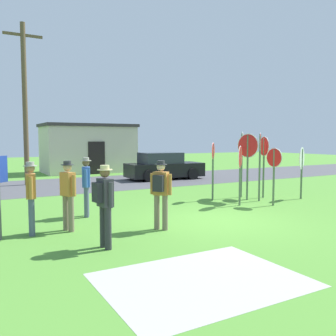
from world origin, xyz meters
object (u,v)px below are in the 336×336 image
object	(u,v)px
stop_sign_far_back	(264,156)
parked_car_on_street	(164,167)
stop_sign_nearest	(260,155)
stop_sign_rear_left	(240,165)
stop_sign_leaning_left	(248,154)
person_near_signs	(86,183)
stop_sign_tallest	(213,162)
person_with_sunhat	(104,200)
utility_pole	(25,101)
person_in_teal	(31,194)
stop_sign_rear_right	(302,164)
person_in_dark_shirt	(161,190)
stop_sign_center_cluster	(242,152)
stop_sign_low_front	(274,167)
person_on_left	(68,192)

from	to	relation	value
stop_sign_far_back	parked_car_on_street	bearing A→B (deg)	91.91
stop_sign_nearest	stop_sign_rear_left	distance (m)	1.30
stop_sign_leaning_left	person_near_signs	xyz separation A→B (m)	(-6.08, 0.08, -0.74)
stop_sign_tallest	person_with_sunhat	xyz separation A→B (m)	(-5.53, -3.74, -0.42)
utility_pole	person_near_signs	world-z (taller)	utility_pole
utility_pole	stop_sign_nearest	size ratio (longest dim) A/B	3.13
person_in_teal	stop_sign_leaning_left	bearing A→B (deg)	9.20
utility_pole	stop_sign_tallest	xyz separation A→B (m)	(5.33, -8.13, -2.68)
utility_pole	person_in_teal	size ratio (longest dim) A/B	4.52
stop_sign_rear_left	person_in_teal	xyz separation A→B (m)	(-6.81, -0.50, -0.41)
parked_car_on_street	stop_sign_rear_left	size ratio (longest dim) A/B	2.15
person_in_teal	stop_sign_rear_left	bearing A→B (deg)	4.21
stop_sign_rear_right	person_near_signs	bearing A→B (deg)	173.57
person_in_dark_shirt	stop_sign_tallest	bearing A→B (deg)	37.93
stop_sign_rear_right	stop_sign_center_cluster	xyz separation A→B (m)	(-1.72, 1.40, 0.44)
stop_sign_far_back	person_with_sunhat	size ratio (longest dim) A/B	1.36
stop_sign_tallest	utility_pole	bearing A→B (deg)	123.25
parked_car_on_street	stop_sign_low_front	world-z (taller)	stop_sign_low_front
stop_sign_rear_right	stop_sign_low_front	bearing A→B (deg)	-165.68
stop_sign_center_cluster	stop_sign_far_back	bearing A→B (deg)	-36.63
stop_sign_nearest	stop_sign_rear_right	xyz separation A→B (m)	(1.73, -0.41, -0.34)
parked_car_on_street	stop_sign_leaning_left	xyz separation A→B (m)	(-0.64, -7.67, 1.03)
stop_sign_far_back	person_with_sunhat	bearing A→B (deg)	-156.86
stop_sign_tallest	person_on_left	size ratio (longest dim) A/B	1.23
person_with_sunhat	person_on_left	bearing A→B (deg)	99.22
stop_sign_low_front	stop_sign_leaning_left	xyz separation A→B (m)	(0.00, 1.32, 0.40)
utility_pole	stop_sign_leaning_left	bearing A→B (deg)	-53.43
stop_sign_low_front	stop_sign_leaning_left	bearing A→B (deg)	89.82
stop_sign_low_front	stop_sign_center_cluster	bearing A→B (deg)	83.13
stop_sign_tallest	person_near_signs	size ratio (longest dim) A/B	1.23
person_on_left	person_near_signs	bearing A→B (deg)	58.09
parked_car_on_street	person_in_dark_shirt	distance (m)	11.47
stop_sign_far_back	stop_sign_rear_right	xyz separation A→B (m)	(1.06, -0.91, -0.28)
stop_sign_rear_left	person_in_dark_shirt	size ratio (longest dim) A/B	1.18
stop_sign_leaning_left	stop_sign_rear_right	xyz separation A→B (m)	(1.95, -0.82, -0.38)
stop_sign_tallest	stop_sign_rear_right	world-z (taller)	stop_sign_tallest
stop_sign_tallest	stop_sign_nearest	xyz separation A→B (m)	(1.36, -1.01, 0.25)
utility_pole	parked_car_on_street	distance (m)	7.96
utility_pole	stop_sign_rear_right	size ratio (longest dim) A/B	3.99
parked_car_on_street	person_in_dark_shirt	size ratio (longest dim) A/B	2.53
stop_sign_tallest	stop_sign_center_cluster	bearing A→B (deg)	-0.58
stop_sign_rear_right	stop_sign_center_cluster	world-z (taller)	stop_sign_center_cluster
utility_pole	person_on_left	bearing A→B (deg)	-92.77
stop_sign_center_cluster	stop_sign_nearest	bearing A→B (deg)	-90.47
stop_sign_tallest	stop_sign_leaning_left	bearing A→B (deg)	-27.52
stop_sign_leaning_left	stop_sign_low_front	bearing A→B (deg)	-90.18
parked_car_on_street	person_with_sunhat	distance (m)	13.06
stop_sign_nearest	person_with_sunhat	bearing A→B (deg)	-158.35
utility_pole	person_on_left	distance (m)	10.55
stop_sign_rear_left	person_in_dark_shirt	world-z (taller)	stop_sign_rear_left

